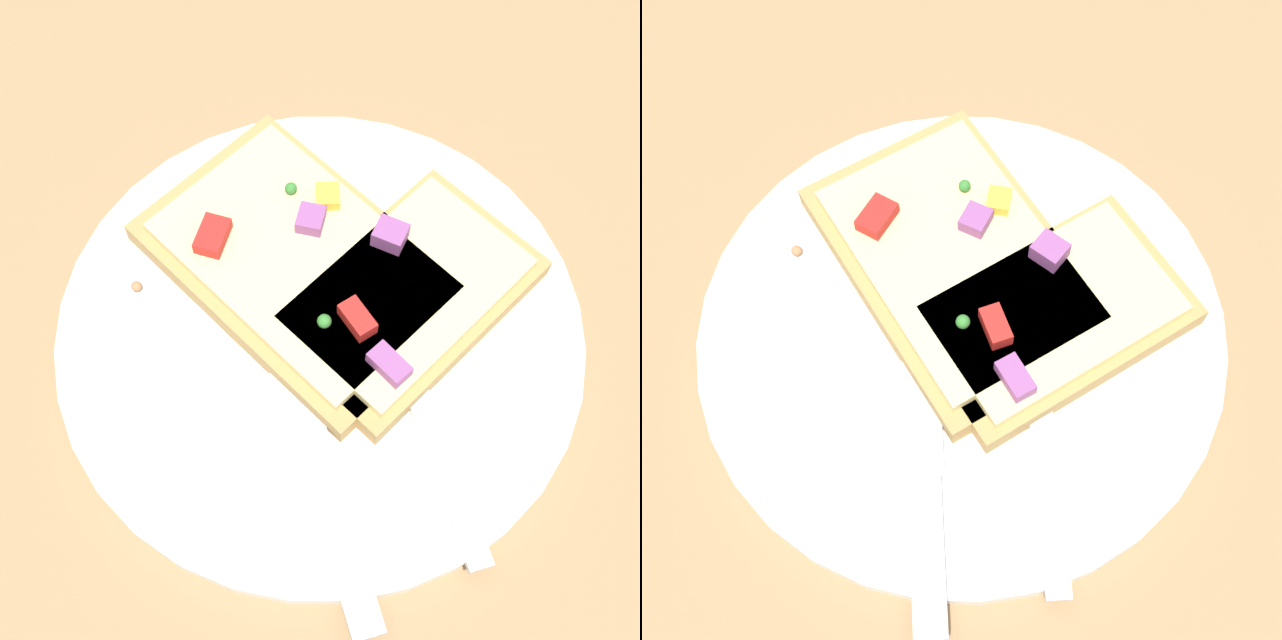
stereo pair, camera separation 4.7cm
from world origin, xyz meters
TOP-DOWN VIEW (x-y plane):
  - ground_plane at (0.00, 0.00)m, footprint 4.00×4.00m
  - plate at (0.00, 0.00)m, footprint 0.28×0.28m
  - fork at (-0.04, 0.02)m, footprint 0.03×0.22m
  - knife at (0.02, 0.07)m, footprint 0.02×0.20m
  - pizza_slice_main at (-0.00, -0.04)m, footprint 0.17×0.20m
  - pizza_slice_corner at (-0.05, 0.00)m, footprint 0.16×0.14m
  - crumb_scatter at (-0.05, -0.06)m, footprint 0.19×0.02m

SIDE VIEW (x-z plane):
  - ground_plane at x=0.00m, z-range 0.00..0.00m
  - plate at x=0.00m, z-range 0.00..0.01m
  - fork at x=-0.04m, z-range 0.01..0.02m
  - knife at x=0.02m, z-range 0.01..0.02m
  - crumb_scatter at x=-0.05m, z-range 0.01..0.02m
  - pizza_slice_main at x=0.00m, z-range 0.01..0.04m
  - pizza_slice_corner at x=-0.05m, z-range 0.01..0.04m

